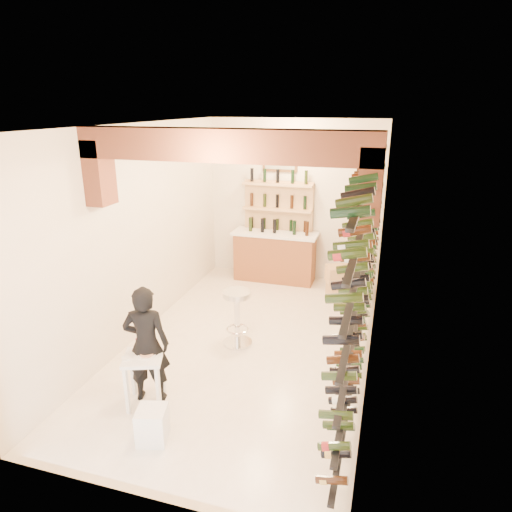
{
  "coord_description": "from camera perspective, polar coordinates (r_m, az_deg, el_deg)",
  "views": [
    {
      "loc": [
        1.82,
        -5.82,
        3.46
      ],
      "look_at": [
        0.0,
        0.3,
        1.3
      ],
      "focal_mm": 31.76,
      "sensor_mm": 36.0,
      "label": 1
    }
  ],
  "objects": [
    {
      "name": "wine_rack",
      "position": [
        6.13,
        13.02,
        0.03
      ],
      "size": [
        0.32,
        5.7,
        2.56
      ],
      "color": "black",
      "rests_on": "ground"
    },
    {
      "name": "ground",
      "position": [
        7.01,
        -0.71,
        -10.88
      ],
      "size": [
        6.0,
        6.0,
        0.0
      ],
      "primitive_type": "plane",
      "color": "white",
      "rests_on": "ground"
    },
    {
      "name": "chrome_barstool",
      "position": [
        6.77,
        -2.39,
        -7.29
      ],
      "size": [
        0.44,
        0.44,
        0.86
      ],
      "rotation": [
        0.0,
        0.0,
        0.33
      ],
      "color": "silver",
      "rests_on": "ground"
    },
    {
      "name": "crate_lower",
      "position": [
        8.71,
        10.56,
        -4.08
      ],
      "size": [
        0.54,
        0.47,
        0.27
      ],
      "primitive_type": "cube",
      "rotation": [
        0.0,
        0.0,
        -0.38
      ],
      "color": "tan",
      "rests_on": "ground"
    },
    {
      "name": "crate_upper",
      "position": [
        8.61,
        10.67,
        -2.27
      ],
      "size": [
        0.64,
        0.54,
        0.31
      ],
      "primitive_type": "cube",
      "rotation": [
        0.0,
        0.0,
        0.38
      ],
      "color": "tan",
      "rests_on": "crate_lower"
    },
    {
      "name": "back_shelving",
      "position": [
        9.25,
        2.8,
        4.32
      ],
      "size": [
        1.4,
        0.31,
        2.73
      ],
      "color": "tan",
      "rests_on": "ground"
    },
    {
      "name": "tasting_table",
      "position": [
        5.65,
        -13.96,
        -13.13
      ],
      "size": [
        0.57,
        0.57,
        0.79
      ],
      "rotation": [
        0.0,
        0.0,
        0.35
      ],
      "color": "white",
      "rests_on": "ground"
    },
    {
      "name": "white_stool",
      "position": [
        5.29,
        -12.92,
        -20.01
      ],
      "size": [
        0.38,
        0.38,
        0.39
      ],
      "primitive_type": "cube",
      "rotation": [
        0.0,
        0.0,
        0.25
      ],
      "color": "white",
      "rests_on": "ground"
    },
    {
      "name": "back_counter",
      "position": [
        9.21,
        2.38,
        0.13
      ],
      "size": [
        1.7,
        0.62,
        1.29
      ],
      "color": "brown",
      "rests_on": "ground"
    },
    {
      "name": "room_shell",
      "position": [
        5.98,
        -1.54,
        7.01
      ],
      "size": [
        3.52,
        6.02,
        3.21
      ],
      "color": "silver",
      "rests_on": "ground"
    },
    {
      "name": "person",
      "position": [
        5.62,
        -13.63,
        -10.8
      ],
      "size": [
        0.61,
        0.48,
        1.49
      ],
      "primitive_type": "imported",
      "rotation": [
        0.0,
        0.0,
        3.39
      ],
      "color": "black",
      "rests_on": "ground"
    }
  ]
}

